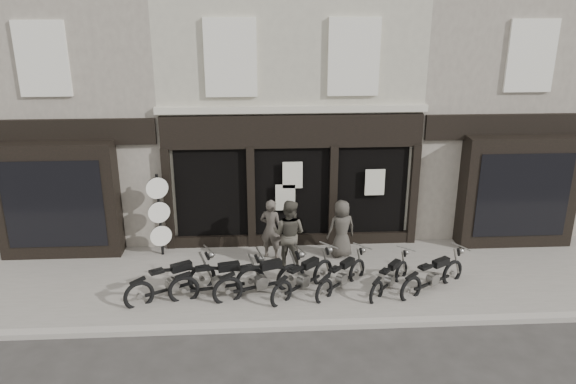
{
  "coord_description": "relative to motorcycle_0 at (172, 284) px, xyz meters",
  "views": [
    {
      "loc": [
        -0.96,
        -11.87,
        6.91
      ],
      "look_at": [
        -0.19,
        1.6,
        2.18
      ],
      "focal_mm": 35.0,
      "sensor_mm": 36.0,
      "label": 1
    }
  ],
  "objects": [
    {
      "name": "motorcycle_6",
      "position": [
        6.3,
        -0.02,
        -0.03
      ],
      "size": [
        1.94,
        1.37,
        1.04
      ],
      "rotation": [
        0.0,
        0.0,
        0.55
      ],
      "color": "black",
      "rests_on": "ground"
    },
    {
      "name": "motorcycle_1",
      "position": [
        1.1,
        -0.02,
        0.01
      ],
      "size": [
        2.31,
        0.86,
        1.12
      ],
      "rotation": [
        0.0,
        0.0,
        0.23
      ],
      "color": "black",
      "rests_on": "ground"
    },
    {
      "name": "motorcycle_4",
      "position": [
        4.08,
        0.14,
        -0.05
      ],
      "size": [
        1.56,
        1.61,
        0.97
      ],
      "rotation": [
        0.0,
        0.0,
        0.81
      ],
      "color": "black",
      "rests_on": "ground"
    },
    {
      "name": "central_building",
      "position": [
        3.03,
        5.82,
        3.64
      ],
      "size": [
        7.3,
        6.22,
        8.34
      ],
      "color": "#B3AE9A",
      "rests_on": "ground"
    },
    {
      "name": "kerb",
      "position": [
        3.03,
        -1.38,
        -0.37
      ],
      "size": [
        30.0,
        0.25,
        0.13
      ],
      "primitive_type": "cube",
      "color": "gray",
      "rests_on": "ground_plane"
    },
    {
      "name": "neighbour_left",
      "position": [
        -3.32,
        5.77,
        3.6
      ],
      "size": [
        5.6,
        6.73,
        8.34
      ],
      "color": "gray",
      "rests_on": "ground"
    },
    {
      "name": "motorcycle_3",
      "position": [
        3.13,
        0.05,
        -0.02
      ],
      "size": [
        1.75,
        1.69,
        1.05
      ],
      "rotation": [
        0.0,
        0.0,
        0.76
      ],
      "color": "black",
      "rests_on": "ground"
    },
    {
      "name": "ground_plane",
      "position": [
        3.03,
        -0.13,
        -0.44
      ],
      "size": [
        90.0,
        90.0,
        0.0
      ],
      "primitive_type": "plane",
      "color": "#2D2B28",
      "rests_on": "ground"
    },
    {
      "name": "advert_sign_post",
      "position": [
        -0.6,
        2.3,
        0.75
      ],
      "size": [
        0.57,
        0.38,
        2.45
      ],
      "rotation": [
        0.0,
        0.0,
        0.36
      ],
      "color": "black",
      "rests_on": "ground"
    },
    {
      "name": "man_right",
      "position": [
        4.32,
        1.95,
        0.49
      ],
      "size": [
        0.9,
        0.7,
        1.61
      ],
      "primitive_type": "imported",
      "rotation": [
        0.0,
        0.0,
        3.41
      ],
      "color": "#3B3731",
      "rests_on": "pavement"
    },
    {
      "name": "motorcycle_5",
      "position": [
        5.25,
        0.05,
        -0.08
      ],
      "size": [
        1.4,
        1.58,
        0.91
      ],
      "rotation": [
        0.0,
        0.0,
        0.87
      ],
      "color": "black",
      "rests_on": "ground"
    },
    {
      "name": "neighbour_right",
      "position": [
        9.38,
        5.77,
        3.6
      ],
      "size": [
        5.6,
        6.73,
        8.34
      ],
      "color": "gray",
      "rests_on": "ground"
    },
    {
      "name": "motorcycle_2",
      "position": [
        2.11,
        -0.03,
        0.01
      ],
      "size": [
        2.26,
        1.14,
        1.14
      ],
      "rotation": [
        0.0,
        0.0,
        0.36
      ],
      "color": "black",
      "rests_on": "ground"
    },
    {
      "name": "pavement",
      "position": [
        3.03,
        0.77,
        -0.38
      ],
      "size": [
        30.0,
        4.2,
        0.12
      ],
      "primitive_type": "cube",
      "color": "slate",
      "rests_on": "ground_plane"
    },
    {
      "name": "man_left",
      "position": [
        2.41,
        1.97,
        0.52
      ],
      "size": [
        0.71,
        0.58,
        1.68
      ],
      "primitive_type": "imported",
      "rotation": [
        0.0,
        0.0,
        2.8
      ],
      "color": "#46403A",
      "rests_on": "pavement"
    },
    {
      "name": "man_centre",
      "position": [
        2.86,
        1.39,
        0.61
      ],
      "size": [
        1.11,
        1.0,
        1.86
      ],
      "primitive_type": "imported",
      "rotation": [
        0.0,
        0.0,
        2.74
      ],
      "color": "#403D34",
      "rests_on": "pavement"
    },
    {
      "name": "motorcycle_0",
      "position": [
        0.0,
        0.0,
        0.0
      ],
      "size": [
        2.1,
        1.39,
        1.1
      ],
      "rotation": [
        0.0,
        0.0,
        0.51
      ],
      "color": "black",
      "rests_on": "ground"
    }
  ]
}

